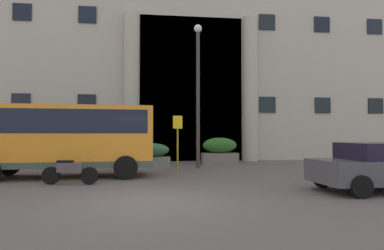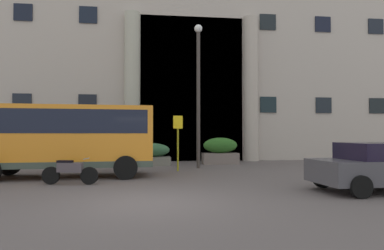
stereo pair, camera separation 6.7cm
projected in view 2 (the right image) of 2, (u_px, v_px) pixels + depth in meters
The scene contains 9 objects.
ground_plane at pixel (151, 205), 8.76m from camera, with size 80.00×64.00×0.12m, color #595050.
office_building_facade at pixel (151, 48), 26.31m from camera, with size 38.19×9.74×16.46m.
orange_minibus at pixel (65, 135), 13.85m from camera, with size 6.96×2.87×2.82m.
bus_stop_sign at pixel (178, 137), 16.14m from camera, with size 0.44×0.08×2.57m.
hedge_planter_far_west at pixel (220, 151), 19.73m from camera, with size 2.03×0.85×1.51m.
hedge_planter_entrance_left at pixel (151, 155), 18.91m from camera, with size 2.17×0.97×1.22m.
parked_hatchback_near at pixel (381, 166), 10.45m from camera, with size 4.12×2.25×1.46m.
scooter_by_planter at pixel (69, 171), 11.85m from camera, with size 1.92×0.58×0.89m.
lamppost_plaza_centre at pixel (198, 84), 17.50m from camera, with size 0.40×0.40×7.26m.
Camera 2 is at (-0.03, -8.87, 1.73)m, focal length 32.52 mm.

